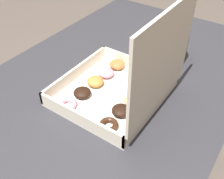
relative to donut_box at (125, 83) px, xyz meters
The scene contains 3 objects.
dining_table 0.19m from the donut_box, 105.43° to the right, with size 1.29×0.76×0.77m.
donut_box is the anchor object (origin of this frame).
coffee_mug 0.28m from the donut_box, behind, with size 0.09×0.09×0.11m.
Camera 1 is at (0.52, 0.38, 1.30)m, focal length 42.00 mm.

